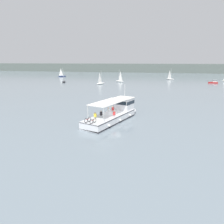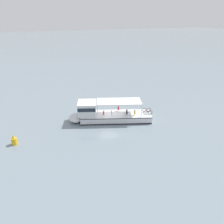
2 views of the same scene
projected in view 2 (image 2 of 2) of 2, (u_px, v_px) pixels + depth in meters
ground_plane at (108, 121)px, 33.43m from camera, size 400.00×400.00×0.00m
ferry_main at (105, 114)px, 33.20m from camera, size 7.13×13.01×5.32m
channel_buoy at (14, 140)px, 27.18m from camera, size 0.70×0.70×1.40m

